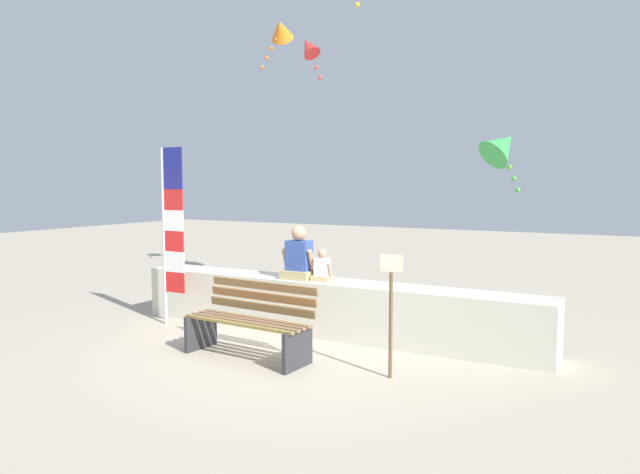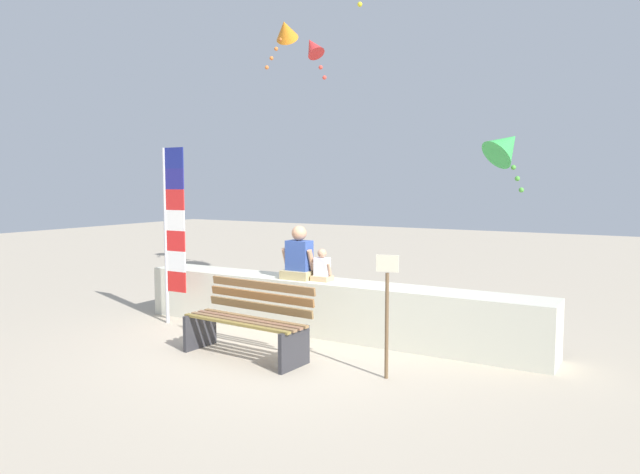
% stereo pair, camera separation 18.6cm
% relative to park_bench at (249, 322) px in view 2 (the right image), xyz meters
% --- Properties ---
extents(ground_plane, '(40.00, 40.00, 0.00)m').
position_rel_park_bench_xyz_m(ground_plane, '(0.32, 0.53, -0.42)').
color(ground_plane, '#B0A28D').
extents(seawall_ledge, '(6.00, 0.62, 0.75)m').
position_rel_park_bench_xyz_m(seawall_ledge, '(0.32, 1.38, -0.04)').
color(seawall_ledge, beige).
rests_on(seawall_ledge, ground).
extents(park_bench, '(1.65, 0.72, 0.88)m').
position_rel_park_bench_xyz_m(park_bench, '(0.00, 0.00, 0.00)').
color(park_bench, olive).
rests_on(park_bench, ground).
extents(person_adult, '(0.49, 0.36, 0.75)m').
position_rel_park_bench_xyz_m(person_adult, '(-0.12, 1.33, 0.62)').
color(person_adult, tan).
rests_on(person_adult, seawall_ledge).
extents(person_child, '(0.29, 0.21, 0.44)m').
position_rel_park_bench_xyz_m(person_child, '(0.25, 1.33, 0.50)').
color(person_child, tan).
rests_on(person_child, seawall_ledge).
extents(flag_banner, '(0.40, 0.05, 2.60)m').
position_rel_park_bench_xyz_m(flag_banner, '(-1.95, 0.74, 1.04)').
color(flag_banner, '#B7B7BC').
rests_on(flag_banner, ground).
extents(kite_green, '(0.92, 0.95, 1.14)m').
position_rel_park_bench_xyz_m(kite_green, '(2.01, 4.30, 2.28)').
color(kite_green, green).
extents(kite_orange, '(0.73, 0.70, 1.06)m').
position_rel_park_bench_xyz_m(kite_orange, '(-2.43, 4.50, 4.73)').
color(kite_orange, orange).
extents(kite_red, '(0.57, 0.56, 0.83)m').
position_rel_park_bench_xyz_m(kite_red, '(-1.60, 4.21, 4.25)').
color(kite_red, red).
extents(sign_post, '(0.24, 0.06, 1.33)m').
position_rel_park_bench_xyz_m(sign_post, '(1.77, 0.08, 0.37)').
color(sign_post, brown).
rests_on(sign_post, ground).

